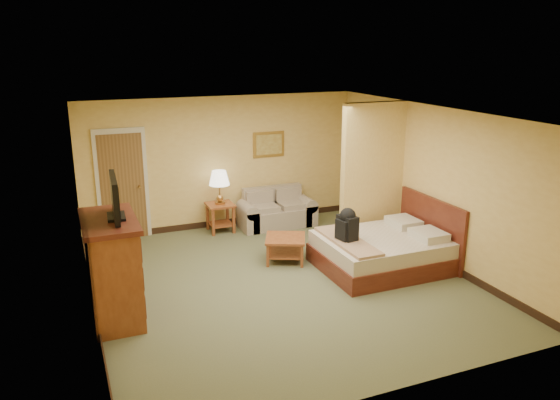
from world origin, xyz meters
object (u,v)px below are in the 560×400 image
loveseat (276,214)px  bed (385,250)px  dresser (113,268)px  coffee_table (285,244)px

loveseat → bed: bed is taller
loveseat → bed: (0.85, -2.67, 0.05)m
dresser → coffee_table: bearing=18.4°
bed → loveseat: bearing=107.7°
dresser → bed: dresser is taller
loveseat → dresser: (-3.44, -2.75, 0.46)m
loveseat → bed: 2.80m
loveseat → coffee_table: 1.88m
loveseat → dresser: dresser is taller
loveseat → bed: bearing=-72.3°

